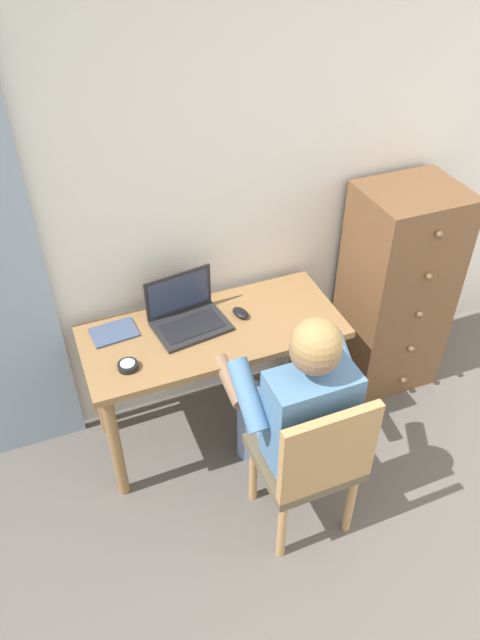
{
  "coord_description": "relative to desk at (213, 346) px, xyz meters",
  "views": [
    {
      "loc": [
        -1.21,
        -0.19,
        2.54
      ],
      "look_at": [
        -0.44,
        1.76,
        0.82
      ],
      "focal_mm": 33.36,
      "sensor_mm": 36.0,
      "label": 1
    }
  ],
  "objects": [
    {
      "name": "wall_back",
      "position": [
        0.54,
        0.34,
        0.65
      ],
      "size": [
        4.8,
        0.05,
        2.5
      ],
      "primitive_type": "cube",
      "color": "silver",
      "rests_on": "ground_plane"
    },
    {
      "name": "desk",
      "position": [
        0.0,
        0.0,
        0.0
      ],
      "size": [
        1.24,
        0.54,
        0.72
      ],
      "color": "olive",
      "rests_on": "ground_plane"
    },
    {
      "name": "dresser",
      "position": [
        1.08,
        0.07,
        0.0
      ],
      "size": [
        0.5,
        0.46,
        1.21
      ],
      "color": "brown",
      "rests_on": "ground_plane"
    },
    {
      "name": "chair",
      "position": [
        0.19,
        -0.71,
        -0.12
      ],
      "size": [
        0.42,
        0.4,
        0.87
      ],
      "color": "brown",
      "rests_on": "ground_plane"
    },
    {
      "name": "person_seated",
      "position": [
        0.19,
        -0.53,
        0.07
      ],
      "size": [
        0.53,
        0.59,
        1.19
      ],
      "color": "#6B84AD",
      "rests_on": "ground_plane"
    },
    {
      "name": "laptop",
      "position": [
        -0.1,
        0.09,
        0.16
      ],
      "size": [
        0.37,
        0.3,
        0.24
      ],
      "color": "#232326",
      "rests_on": "desk"
    },
    {
      "name": "computer_mouse",
      "position": [
        0.16,
        0.04,
        0.13
      ],
      "size": [
        0.09,
        0.11,
        0.03
      ],
      "primitive_type": "ellipsoid",
      "rotation": [
        0.0,
        0.0,
        0.3
      ],
      "color": "black",
      "rests_on": "desk"
    },
    {
      "name": "desk_clock",
      "position": [
        -0.44,
        -0.12,
        0.13
      ],
      "size": [
        0.09,
        0.09,
        0.03
      ],
      "color": "black",
      "rests_on": "desk"
    },
    {
      "name": "notebook_pad",
      "position": [
        -0.44,
        0.14,
        0.12
      ],
      "size": [
        0.22,
        0.17,
        0.01
      ],
      "primitive_type": "cube",
      "rotation": [
        0.0,
        0.0,
        0.08
      ],
      "color": "#3D4C6B",
      "rests_on": "desk"
    }
  ]
}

